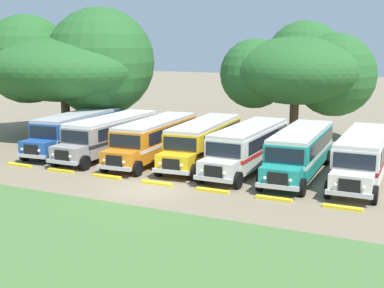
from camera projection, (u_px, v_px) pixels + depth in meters
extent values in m
plane|color=#84755B|center=(147.00, 189.00, 29.85)|extent=(220.00, 220.00, 0.00)
cube|color=#4C7538|center=(53.00, 235.00, 22.79)|extent=(80.00, 10.23, 0.01)
cube|color=#23519E|center=(79.00, 129.00, 41.12)|extent=(3.31, 9.39, 2.10)
cube|color=silver|center=(79.00, 131.00, 41.16)|extent=(3.35, 9.41, 0.24)
cube|color=black|center=(95.00, 123.00, 40.86)|extent=(0.76, 7.97, 0.80)
cube|color=black|center=(67.00, 122.00, 41.74)|extent=(0.76, 7.97, 0.80)
cube|color=#B2B2B7|center=(79.00, 115.00, 40.90)|extent=(3.23, 9.28, 0.22)
cube|color=#23519E|center=(38.00, 148.00, 36.36)|extent=(2.32, 1.59, 1.05)
cube|color=black|center=(31.00, 150.00, 35.67)|extent=(1.10, 0.20, 0.70)
cube|color=#B7B7BC|center=(31.00, 156.00, 35.72)|extent=(2.41, 0.41, 0.24)
cube|color=black|center=(43.00, 132.00, 36.77)|extent=(2.20, 0.26, 0.84)
cube|color=silver|center=(108.00, 122.00, 45.39)|extent=(0.90, 0.14, 1.30)
sphere|color=#EAE5C6|center=(39.00, 151.00, 35.38)|extent=(0.20, 0.20, 0.20)
sphere|color=#EAE5C6|center=(22.00, 149.00, 35.87)|extent=(0.20, 0.20, 0.20)
cylinder|color=black|center=(53.00, 157.00, 36.13)|extent=(0.37, 1.02, 1.00)
cylinder|color=black|center=(25.00, 154.00, 36.96)|extent=(0.37, 1.02, 1.00)
cylinder|color=black|center=(112.00, 137.00, 43.67)|extent=(0.37, 1.02, 1.00)
cylinder|color=black|center=(87.00, 135.00, 44.50)|extent=(0.37, 1.02, 1.00)
cube|color=#9E9993|center=(113.00, 134.00, 39.13)|extent=(2.61, 9.23, 2.10)
cube|color=#282828|center=(113.00, 136.00, 39.16)|extent=(2.64, 9.25, 0.24)
cube|color=black|center=(130.00, 128.00, 38.78)|extent=(0.14, 8.00, 0.80)
cube|color=black|center=(101.00, 125.00, 39.83)|extent=(0.14, 8.00, 0.80)
cube|color=silver|center=(113.00, 118.00, 38.91)|extent=(2.53, 9.13, 0.22)
cube|color=#9E9993|center=(69.00, 154.00, 34.52)|extent=(2.22, 1.43, 1.05)
cube|color=black|center=(62.00, 156.00, 33.86)|extent=(1.10, 0.11, 0.70)
cube|color=#B7B7BC|center=(62.00, 162.00, 33.90)|extent=(2.40, 0.23, 0.24)
cube|color=black|center=(75.00, 137.00, 34.92)|extent=(2.20, 0.09, 0.84)
cube|color=#282828|center=(144.00, 126.00, 43.26)|extent=(0.90, 0.07, 1.30)
sphere|color=#EAE5C6|center=(70.00, 157.00, 33.52)|extent=(0.20, 0.20, 0.20)
sphere|color=#EAE5C6|center=(53.00, 155.00, 34.10)|extent=(0.20, 0.20, 0.20)
cylinder|color=black|center=(85.00, 163.00, 34.21)|extent=(0.29, 1.00, 1.00)
cylinder|color=black|center=(56.00, 160.00, 35.21)|extent=(0.29, 1.00, 1.00)
cylinder|color=black|center=(147.00, 142.00, 41.50)|extent=(0.29, 1.00, 1.00)
cylinder|color=black|center=(122.00, 139.00, 42.50)|extent=(0.29, 1.00, 1.00)
cube|color=orange|center=(157.00, 137.00, 37.68)|extent=(3.07, 9.34, 2.10)
cube|color=white|center=(157.00, 139.00, 37.71)|extent=(3.10, 9.36, 0.24)
cube|color=black|center=(174.00, 131.00, 37.39)|extent=(0.54, 7.99, 0.80)
cube|color=black|center=(143.00, 129.00, 38.33)|extent=(0.54, 7.99, 0.80)
cube|color=beige|center=(156.00, 121.00, 37.46)|extent=(2.98, 9.23, 0.22)
cube|color=orange|center=(120.00, 159.00, 32.96)|extent=(2.28, 1.53, 1.05)
cube|color=black|center=(114.00, 161.00, 32.29)|extent=(1.10, 0.17, 0.70)
cube|color=#B7B7BC|center=(114.00, 168.00, 32.33)|extent=(2.41, 0.35, 0.24)
cube|color=black|center=(125.00, 141.00, 33.38)|extent=(2.20, 0.20, 0.84)
cube|color=white|center=(182.00, 129.00, 41.90)|extent=(0.90, 0.12, 1.30)
sphere|color=#EAE5C6|center=(123.00, 162.00, 31.98)|extent=(0.20, 0.20, 0.20)
sphere|color=#EAE5C6|center=(104.00, 160.00, 32.50)|extent=(0.20, 0.20, 0.20)
cylinder|color=black|center=(138.00, 168.00, 32.71)|extent=(0.34, 1.02, 1.00)
cylinder|color=black|center=(105.00, 165.00, 33.60)|extent=(0.34, 1.02, 1.00)
cylinder|color=black|center=(188.00, 145.00, 40.16)|extent=(0.34, 1.02, 1.00)
cylinder|color=black|center=(160.00, 143.00, 41.05)|extent=(0.34, 1.02, 1.00)
cube|color=yellow|center=(205.00, 139.00, 36.79)|extent=(3.19, 9.36, 2.10)
cube|color=black|center=(205.00, 142.00, 36.82)|extent=(3.22, 9.39, 0.24)
cube|color=black|center=(224.00, 133.00, 36.51)|extent=(0.65, 7.98, 0.80)
cube|color=black|center=(190.00, 131.00, 37.42)|extent=(0.65, 7.98, 0.80)
cube|color=beige|center=(205.00, 123.00, 36.57)|extent=(3.10, 9.26, 0.22)
cube|color=yellow|center=(176.00, 162.00, 32.05)|extent=(2.30, 1.56, 1.05)
cube|color=black|center=(171.00, 165.00, 31.37)|extent=(1.10, 0.18, 0.70)
cube|color=#B7B7BC|center=(171.00, 172.00, 31.41)|extent=(2.41, 0.38, 0.24)
cube|color=black|center=(180.00, 144.00, 32.46)|extent=(2.20, 0.23, 0.84)
cube|color=black|center=(225.00, 131.00, 41.03)|extent=(0.90, 0.13, 1.30)
sphere|color=#EAE5C6|center=(181.00, 166.00, 31.07)|extent=(0.20, 0.20, 0.20)
sphere|color=#EAE5C6|center=(160.00, 164.00, 31.57)|extent=(0.20, 0.20, 0.20)
cylinder|color=black|center=(194.00, 172.00, 31.81)|extent=(0.36, 1.02, 1.00)
cylinder|color=black|center=(159.00, 169.00, 32.67)|extent=(0.36, 1.02, 1.00)
cylinder|color=black|center=(234.00, 147.00, 39.30)|extent=(0.36, 1.02, 1.00)
cylinder|color=black|center=(204.00, 145.00, 40.16)|extent=(0.36, 1.02, 1.00)
cube|color=silver|center=(250.00, 145.00, 34.82)|extent=(2.57, 9.22, 2.10)
cube|color=red|center=(250.00, 147.00, 34.85)|extent=(2.60, 9.24, 0.24)
cube|color=black|center=(270.00, 138.00, 34.44)|extent=(0.10, 8.00, 0.80)
cube|color=black|center=(234.00, 135.00, 35.54)|extent=(0.10, 8.00, 0.80)
cube|color=beige|center=(250.00, 128.00, 34.60)|extent=(2.49, 9.12, 0.22)
cube|color=silver|center=(218.00, 169.00, 30.25)|extent=(2.21, 1.42, 1.05)
cube|color=black|center=(213.00, 172.00, 29.60)|extent=(1.10, 0.11, 0.70)
cube|color=#B7B7BC|center=(213.00, 179.00, 29.65)|extent=(2.40, 0.22, 0.24)
cube|color=black|center=(223.00, 150.00, 30.65)|extent=(2.20, 0.08, 0.84)
cube|color=red|center=(271.00, 136.00, 38.91)|extent=(0.90, 0.07, 1.30)
sphere|color=#EAE5C6|center=(224.00, 173.00, 29.25)|extent=(0.20, 0.20, 0.20)
sphere|color=#EAE5C6|center=(202.00, 171.00, 29.86)|extent=(0.20, 0.20, 0.20)
cylinder|color=black|center=(238.00, 180.00, 29.92)|extent=(0.29, 1.00, 1.00)
cylinder|color=black|center=(200.00, 176.00, 30.96)|extent=(0.29, 1.00, 1.00)
cylinder|color=black|center=(280.00, 153.00, 37.14)|extent=(0.29, 1.00, 1.00)
cylinder|color=black|center=(248.00, 150.00, 38.18)|extent=(0.29, 1.00, 1.00)
cube|color=teal|center=(301.00, 149.00, 33.39)|extent=(2.88, 9.30, 2.10)
cube|color=white|center=(301.00, 152.00, 33.42)|extent=(2.91, 9.32, 0.24)
cube|color=black|center=(322.00, 142.00, 33.07)|extent=(0.37, 7.99, 0.80)
cube|color=black|center=(283.00, 139.00, 34.06)|extent=(0.37, 7.99, 0.80)
cube|color=beige|center=(302.00, 131.00, 33.17)|extent=(2.79, 9.19, 0.22)
cube|color=teal|center=(281.00, 176.00, 28.72)|extent=(2.26, 1.49, 1.05)
cube|color=black|center=(278.00, 179.00, 28.05)|extent=(1.10, 0.15, 0.70)
cube|color=#B7B7BC|center=(277.00, 187.00, 28.09)|extent=(2.41, 0.30, 0.24)
cube|color=black|center=(284.00, 156.00, 29.12)|extent=(2.20, 0.15, 0.84)
cube|color=white|center=(314.00, 139.00, 37.57)|extent=(0.90, 0.10, 1.30)
sphere|color=#EAE5C6|center=(290.00, 181.00, 27.73)|extent=(0.20, 0.20, 0.20)
sphere|color=#EAE5C6|center=(265.00, 178.00, 28.27)|extent=(0.20, 0.20, 0.20)
cylinder|color=black|center=(303.00, 187.00, 28.44)|extent=(0.32, 1.01, 1.00)
cylinder|color=black|center=(260.00, 183.00, 29.37)|extent=(0.32, 1.01, 1.00)
cylinder|color=black|center=(327.00, 158.00, 35.83)|extent=(0.32, 1.01, 1.00)
cylinder|color=black|center=(292.00, 155.00, 36.76)|extent=(0.32, 1.01, 1.00)
cube|color=silver|center=(364.00, 154.00, 31.97)|extent=(2.69, 9.25, 2.10)
cube|color=maroon|center=(364.00, 157.00, 32.00)|extent=(2.72, 9.27, 0.24)
cube|color=black|center=(344.00, 144.00, 32.66)|extent=(0.21, 8.00, 0.80)
cube|color=beige|center=(365.00, 135.00, 31.75)|extent=(2.61, 9.15, 0.22)
cube|color=silver|center=(351.00, 183.00, 27.34)|extent=(2.23, 1.45, 1.05)
cube|color=black|center=(349.00, 186.00, 26.67)|extent=(1.10, 0.12, 0.70)
cube|color=#B7B7BC|center=(349.00, 194.00, 26.72)|extent=(2.40, 0.25, 0.24)
cube|color=black|center=(354.00, 161.00, 27.74)|extent=(2.20, 0.11, 0.84)
cube|color=maroon|center=(372.00, 143.00, 36.11)|extent=(0.90, 0.08, 1.30)
sphere|color=#EAE5C6|center=(363.00, 188.00, 26.34)|extent=(0.20, 0.20, 0.20)
sphere|color=#EAE5C6|center=(335.00, 185.00, 26.91)|extent=(0.20, 0.20, 0.20)
cylinder|color=black|center=(375.00, 195.00, 27.04)|extent=(0.30, 1.01, 1.00)
cylinder|color=black|center=(328.00, 190.00, 28.02)|extent=(0.30, 1.01, 1.00)
cylinder|color=black|center=(350.00, 159.00, 35.34)|extent=(0.30, 1.01, 1.00)
cube|color=yellow|center=(19.00, 165.00, 35.49)|extent=(2.00, 0.36, 0.15)
cube|color=yellow|center=(61.00, 170.00, 33.96)|extent=(2.00, 0.36, 0.15)
cube|color=yellow|center=(107.00, 176.00, 32.43)|extent=(2.00, 0.36, 0.15)
cube|color=yellow|center=(157.00, 183.00, 30.90)|extent=(2.00, 0.36, 0.15)
cube|color=yellow|center=(212.00, 190.00, 29.37)|extent=(2.00, 0.36, 0.15)
cube|color=yellow|center=(274.00, 199.00, 27.83)|extent=(2.00, 0.36, 0.15)
cube|color=yellow|center=(343.00, 208.00, 26.30)|extent=(2.00, 0.36, 0.15)
cylinder|color=brown|center=(294.00, 118.00, 44.86)|extent=(0.76, 0.76, 3.80)
ellipsoid|color=#286028|center=(296.00, 71.00, 44.09)|extent=(11.21, 10.16, 5.70)
sphere|color=#286028|center=(334.00, 75.00, 44.00)|extent=(7.01, 7.01, 7.01)
sphere|color=#286028|center=(254.00, 74.00, 44.65)|extent=(5.95, 5.95, 5.95)
sphere|color=#286028|center=(305.00, 61.00, 46.58)|extent=(7.09, 7.09, 7.09)
cylinder|color=brown|center=(66.00, 114.00, 46.75)|extent=(0.78, 0.78, 3.85)
ellipsoid|color=#286028|center=(64.00, 69.00, 45.97)|extent=(14.62, 12.93, 5.69)
sphere|color=#286028|center=(100.00, 62.00, 45.69)|extent=(9.48, 9.48, 9.48)
sphere|color=#286028|center=(27.00, 59.00, 46.30)|extent=(7.87, 7.87, 7.87)
sphere|color=#286028|center=(93.00, 70.00, 49.81)|extent=(7.34, 7.34, 7.34)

